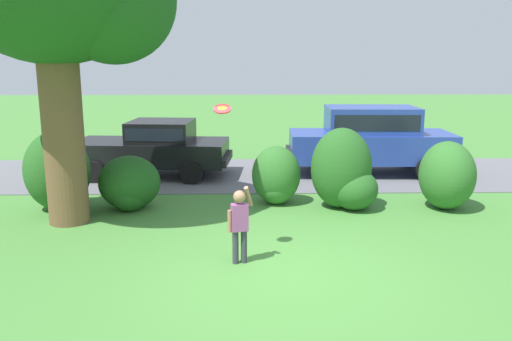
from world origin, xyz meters
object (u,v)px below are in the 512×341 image
at_px(parked_suv, 370,137).
at_px(frisbee, 222,109).
at_px(child_thrower, 240,220).
at_px(parked_sedan, 154,146).

height_order(parked_suv, frisbee, frisbee).
relative_size(child_thrower, frisbee, 4.58).
bearing_deg(frisbee, parked_sedan, 109.51).
distance_m(parked_suv, child_thrower, 7.51).
relative_size(parked_suv, frisbee, 16.94).
relative_size(parked_sedan, child_thrower, 3.51).
bearing_deg(frisbee, child_thrower, -46.19).
xyz_separation_m(parked_sedan, parked_suv, (6.07, 0.13, 0.23)).
bearing_deg(child_thrower, frisbee, 133.81).
xyz_separation_m(parked_sedan, frisbee, (2.18, -6.15, 1.62)).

